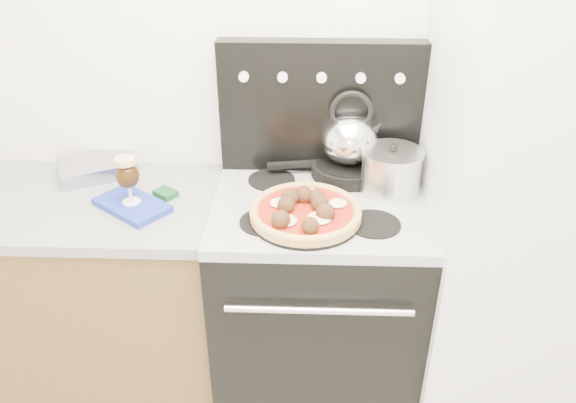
{
  "coord_description": "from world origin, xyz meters",
  "views": [
    {
      "loc": [
        0.03,
        -0.56,
        1.93
      ],
      "look_at": [
        -0.03,
        1.05,
        0.99
      ],
      "focal_mm": 35.0,
      "sensor_mm": 36.0,
      "label": 1
    }
  ],
  "objects_px": {
    "stove_body": "(316,304)",
    "beer_glass": "(128,180)",
    "skillet": "(348,169)",
    "pizza": "(306,210)",
    "stock_pot": "(391,173)",
    "pizza_pan": "(305,218)",
    "fridge": "(521,201)",
    "oven_mitt": "(132,205)",
    "tea_kettle": "(350,134)",
    "base_cabinet": "(47,296)"
  },
  "relations": [
    {
      "from": "stove_body",
      "to": "beer_glass",
      "type": "distance_m",
      "value": 0.88
    },
    {
      "from": "skillet",
      "to": "pizza",
      "type": "bearing_deg",
      "value": -115.82
    },
    {
      "from": "skillet",
      "to": "stock_pot",
      "type": "distance_m",
      "value": 0.2
    },
    {
      "from": "beer_glass",
      "to": "pizza",
      "type": "distance_m",
      "value": 0.63
    },
    {
      "from": "beer_glass",
      "to": "pizza_pan",
      "type": "height_order",
      "value": "beer_glass"
    },
    {
      "from": "fridge",
      "to": "pizza_pan",
      "type": "distance_m",
      "value": 0.76
    },
    {
      "from": "stove_body",
      "to": "skillet",
      "type": "distance_m",
      "value": 0.56
    },
    {
      "from": "beer_glass",
      "to": "pizza_pan",
      "type": "bearing_deg",
      "value": -8.03
    },
    {
      "from": "fridge",
      "to": "oven_mitt",
      "type": "bearing_deg",
      "value": -179.45
    },
    {
      "from": "skillet",
      "to": "pizza_pan",
      "type": "bearing_deg",
      "value": -115.82
    },
    {
      "from": "fridge",
      "to": "tea_kettle",
      "type": "height_order",
      "value": "fridge"
    },
    {
      "from": "pizza",
      "to": "tea_kettle",
      "type": "height_order",
      "value": "tea_kettle"
    },
    {
      "from": "base_cabinet",
      "to": "tea_kettle",
      "type": "xyz_separation_m",
      "value": [
        1.22,
        0.18,
        0.66
      ]
    },
    {
      "from": "stock_pot",
      "to": "tea_kettle",
      "type": "bearing_deg",
      "value": 139.44
    },
    {
      "from": "fridge",
      "to": "skillet",
      "type": "bearing_deg",
      "value": 158.51
    },
    {
      "from": "skillet",
      "to": "base_cabinet",
      "type": "bearing_deg",
      "value": -171.52
    },
    {
      "from": "oven_mitt",
      "to": "stock_pot",
      "type": "distance_m",
      "value": 0.94
    },
    {
      "from": "oven_mitt",
      "to": "skillet",
      "type": "distance_m",
      "value": 0.82
    },
    {
      "from": "base_cabinet",
      "to": "pizza_pan",
      "type": "bearing_deg",
      "value": -8.09
    },
    {
      "from": "tea_kettle",
      "to": "skillet",
      "type": "bearing_deg",
      "value": 162.68
    },
    {
      "from": "fridge",
      "to": "skillet",
      "type": "distance_m",
      "value": 0.63
    },
    {
      "from": "pizza",
      "to": "stock_pot",
      "type": "height_order",
      "value": "stock_pot"
    },
    {
      "from": "stove_body",
      "to": "skillet",
      "type": "xyz_separation_m",
      "value": [
        0.11,
        0.21,
        0.51
      ]
    },
    {
      "from": "beer_glass",
      "to": "skillet",
      "type": "bearing_deg",
      "value": 17.43
    },
    {
      "from": "stove_body",
      "to": "skillet",
      "type": "relative_size",
      "value": 3.12
    },
    {
      "from": "base_cabinet",
      "to": "tea_kettle",
      "type": "height_order",
      "value": "tea_kettle"
    },
    {
      "from": "oven_mitt",
      "to": "pizza",
      "type": "distance_m",
      "value": 0.63
    },
    {
      "from": "stock_pot",
      "to": "pizza",
      "type": "bearing_deg",
      "value": -145.91
    },
    {
      "from": "tea_kettle",
      "to": "stove_body",
      "type": "bearing_deg",
      "value": -135.8
    },
    {
      "from": "stove_body",
      "to": "oven_mitt",
      "type": "distance_m",
      "value": 0.82
    },
    {
      "from": "base_cabinet",
      "to": "pizza_pan",
      "type": "relative_size",
      "value": 3.86
    },
    {
      "from": "base_cabinet",
      "to": "beer_glass",
      "type": "height_order",
      "value": "beer_glass"
    },
    {
      "from": "beer_glass",
      "to": "pizza",
      "type": "height_order",
      "value": "beer_glass"
    },
    {
      "from": "pizza",
      "to": "skillet",
      "type": "distance_m",
      "value": 0.37
    },
    {
      "from": "base_cabinet",
      "to": "skillet",
      "type": "bearing_deg",
      "value": 8.48
    },
    {
      "from": "pizza",
      "to": "tea_kettle",
      "type": "relative_size",
      "value": 1.55
    },
    {
      "from": "pizza_pan",
      "to": "stock_pot",
      "type": "relative_size",
      "value": 1.77
    },
    {
      "from": "stove_body",
      "to": "stock_pot",
      "type": "relative_size",
      "value": 4.15
    },
    {
      "from": "pizza_pan",
      "to": "skillet",
      "type": "xyz_separation_m",
      "value": [
        0.16,
        0.33,
        0.02
      ]
    },
    {
      "from": "base_cabinet",
      "to": "pizza",
      "type": "relative_size",
      "value": 3.86
    },
    {
      "from": "oven_mitt",
      "to": "pizza_pan",
      "type": "height_order",
      "value": "pizza_pan"
    },
    {
      "from": "fridge",
      "to": "stock_pot",
      "type": "height_order",
      "value": "fridge"
    },
    {
      "from": "fridge",
      "to": "stock_pot",
      "type": "bearing_deg",
      "value": 166.42
    },
    {
      "from": "beer_glass",
      "to": "fridge",
      "type": "bearing_deg",
      "value": 0.55
    },
    {
      "from": "base_cabinet",
      "to": "pizza",
      "type": "height_order",
      "value": "pizza"
    },
    {
      "from": "pizza_pan",
      "to": "base_cabinet",
      "type": "bearing_deg",
      "value": 171.91
    },
    {
      "from": "fridge",
      "to": "pizza",
      "type": "distance_m",
      "value": 0.76
    },
    {
      "from": "beer_glass",
      "to": "skillet",
      "type": "xyz_separation_m",
      "value": [
        0.78,
        0.24,
        -0.07
      ]
    },
    {
      "from": "base_cabinet",
      "to": "stove_body",
      "type": "relative_size",
      "value": 1.65
    },
    {
      "from": "fridge",
      "to": "pizza",
      "type": "bearing_deg",
      "value": -172.37
    }
  ]
}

